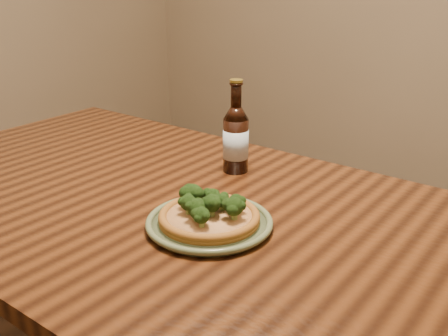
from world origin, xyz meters
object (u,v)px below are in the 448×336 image
Objects in this scene: plate at (209,223)px; pizza at (209,214)px; table at (168,234)px; beer_bottle at (236,138)px.

pizza is at bearing 142.85° from plate.
table is at bearing 163.61° from plate.
pizza is 0.33m from beer_bottle.
beer_bottle is (-0.14, 0.29, 0.08)m from plate.
beer_bottle is at bearing 116.31° from pizza.
pizza is at bearing -81.79° from beer_bottle.
plate is at bearing -81.76° from beer_bottle.
plate is 1.26× the size of pizza.
beer_bottle reaches higher than table.
pizza is (0.17, -0.05, 0.12)m from table.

